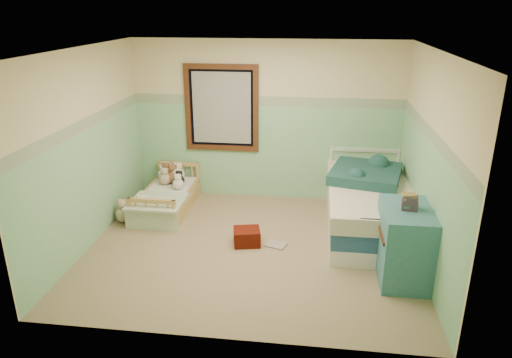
# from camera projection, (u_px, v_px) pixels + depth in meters

# --- Properties ---
(floor) EXTENTS (4.20, 3.60, 0.02)m
(floor) POSITION_uv_depth(u_px,v_px,m) (251.00, 248.00, 6.15)
(floor) COLOR gray
(floor) RESTS_ON ground
(ceiling) EXTENTS (4.20, 3.60, 0.02)m
(ceiling) POSITION_uv_depth(u_px,v_px,m) (250.00, 49.00, 5.27)
(ceiling) COLOR silver
(ceiling) RESTS_ON wall_back
(wall_back) EXTENTS (4.20, 0.04, 2.50)m
(wall_back) POSITION_uv_depth(u_px,v_px,m) (266.00, 122.00, 7.39)
(wall_back) COLOR beige
(wall_back) RESTS_ON floor
(wall_front) EXTENTS (4.20, 0.04, 2.50)m
(wall_front) POSITION_uv_depth(u_px,v_px,m) (222.00, 219.00, 4.04)
(wall_front) COLOR beige
(wall_front) RESTS_ON floor
(wall_left) EXTENTS (0.04, 3.60, 2.50)m
(wall_left) POSITION_uv_depth(u_px,v_px,m) (86.00, 150.00, 5.96)
(wall_left) COLOR beige
(wall_left) RESTS_ON floor
(wall_right) EXTENTS (0.04, 3.60, 2.50)m
(wall_right) POSITION_uv_depth(u_px,v_px,m) (430.00, 163.00, 5.46)
(wall_right) COLOR beige
(wall_right) RESTS_ON floor
(wainscot_mint) EXTENTS (4.20, 0.01, 1.50)m
(wainscot_mint) POSITION_uv_depth(u_px,v_px,m) (266.00, 152.00, 7.55)
(wainscot_mint) COLOR #8BC596
(wainscot_mint) RESTS_ON floor
(border_strip) EXTENTS (4.20, 0.01, 0.15)m
(border_strip) POSITION_uv_depth(u_px,v_px,m) (266.00, 101.00, 7.26)
(border_strip) COLOR #49744C
(border_strip) RESTS_ON wall_back
(window_frame) EXTENTS (1.16, 0.06, 1.36)m
(window_frame) POSITION_uv_depth(u_px,v_px,m) (222.00, 108.00, 7.36)
(window_frame) COLOR #3A1B0C
(window_frame) RESTS_ON wall_back
(window_blinds) EXTENTS (0.92, 0.01, 1.12)m
(window_blinds) POSITION_uv_depth(u_px,v_px,m) (222.00, 108.00, 7.37)
(window_blinds) COLOR #AFAFAB
(window_blinds) RESTS_ON window_frame
(toddler_bed_frame) EXTENTS (0.70, 1.40, 0.18)m
(toddler_bed_frame) POSITION_uv_depth(u_px,v_px,m) (167.00, 204.00, 7.26)
(toddler_bed_frame) COLOR #A58150
(toddler_bed_frame) RESTS_ON floor
(toddler_mattress) EXTENTS (0.64, 1.34, 0.12)m
(toddler_mattress) POSITION_uv_depth(u_px,v_px,m) (167.00, 195.00, 7.21)
(toddler_mattress) COLOR white
(toddler_mattress) RESTS_ON toddler_bed_frame
(patchwork_quilt) EXTENTS (0.76, 0.70, 0.03)m
(patchwork_quilt) POSITION_uv_depth(u_px,v_px,m) (157.00, 202.00, 6.78)
(patchwork_quilt) COLOR #7394AF
(patchwork_quilt) RESTS_ON toddler_mattress
(plush_bed_brown) EXTENTS (0.20, 0.20, 0.20)m
(plush_bed_brown) POSITION_uv_depth(u_px,v_px,m) (166.00, 174.00, 7.64)
(plush_bed_brown) COLOR brown
(plush_bed_brown) RESTS_ON toddler_mattress
(plush_bed_white) EXTENTS (0.20, 0.20, 0.20)m
(plush_bed_white) POSITION_uv_depth(u_px,v_px,m) (178.00, 174.00, 7.61)
(plush_bed_white) COLOR white
(plush_bed_white) RESTS_ON toddler_mattress
(plush_bed_tan) EXTENTS (0.19, 0.19, 0.19)m
(plush_bed_tan) POSITION_uv_depth(u_px,v_px,m) (165.00, 179.00, 7.43)
(plush_bed_tan) COLOR tan
(plush_bed_tan) RESTS_ON toddler_mattress
(plush_bed_dark) EXTENTS (0.16, 0.16, 0.16)m
(plush_bed_dark) POSITION_uv_depth(u_px,v_px,m) (179.00, 180.00, 7.41)
(plush_bed_dark) COLOR black
(plush_bed_dark) RESTS_ON toddler_mattress
(plush_floor_cream) EXTENTS (0.27, 0.27, 0.27)m
(plush_floor_cream) POSITION_uv_depth(u_px,v_px,m) (144.00, 212.00, 6.87)
(plush_floor_cream) COLOR #F1E6C2
(plush_floor_cream) RESTS_ON floor
(plush_floor_tan) EXTENTS (0.24, 0.24, 0.24)m
(plush_floor_tan) POSITION_uv_depth(u_px,v_px,m) (124.00, 214.00, 6.84)
(plush_floor_tan) COLOR tan
(plush_floor_tan) RESTS_ON floor
(twin_bed_frame) EXTENTS (1.09, 2.18, 0.22)m
(twin_bed_frame) POSITION_uv_depth(u_px,v_px,m) (368.00, 223.00, 6.59)
(twin_bed_frame) COLOR white
(twin_bed_frame) RESTS_ON floor
(twin_boxspring) EXTENTS (1.09, 2.18, 0.22)m
(twin_boxspring) POSITION_uv_depth(u_px,v_px,m) (369.00, 208.00, 6.52)
(twin_boxspring) COLOR navy
(twin_boxspring) RESTS_ON twin_bed_frame
(twin_mattress) EXTENTS (1.13, 2.22, 0.22)m
(twin_mattress) POSITION_uv_depth(u_px,v_px,m) (370.00, 194.00, 6.44)
(twin_mattress) COLOR beige
(twin_mattress) RESTS_ON twin_boxspring
(teal_blanket) EXTENTS (1.12, 1.17, 0.14)m
(teal_blanket) POSITION_uv_depth(u_px,v_px,m) (366.00, 174.00, 6.66)
(teal_blanket) COLOR #163B37
(teal_blanket) RESTS_ON twin_mattress
(dresser) EXTENTS (0.54, 0.86, 0.86)m
(dresser) POSITION_uv_depth(u_px,v_px,m) (404.00, 244.00, 5.35)
(dresser) COLOR #2C7475
(dresser) RESTS_ON floor
(book_stack) EXTENTS (0.17, 0.14, 0.16)m
(book_stack) POSITION_uv_depth(u_px,v_px,m) (410.00, 203.00, 5.15)
(book_stack) COLOR brown
(book_stack) RESTS_ON dresser
(red_pillow) EXTENTS (0.40, 0.36, 0.21)m
(red_pillow) POSITION_uv_depth(u_px,v_px,m) (247.00, 237.00, 6.20)
(red_pillow) COLOR maroon
(red_pillow) RESTS_ON floor
(floor_book) EXTENTS (0.31, 0.27, 0.02)m
(floor_book) POSITION_uv_depth(u_px,v_px,m) (276.00, 245.00, 6.20)
(floor_book) COLOR gold
(floor_book) RESTS_ON floor
(extra_plush_0) EXTENTS (0.17, 0.17, 0.17)m
(extra_plush_0) POSITION_uv_depth(u_px,v_px,m) (163.00, 174.00, 7.66)
(extra_plush_0) COLOR white
(extra_plush_0) RESTS_ON toddler_mattress
(extra_plush_1) EXTENTS (0.21, 0.21, 0.21)m
(extra_plush_1) POSITION_uv_depth(u_px,v_px,m) (173.00, 177.00, 7.48)
(extra_plush_1) COLOR brown
(extra_plush_1) RESTS_ON toddler_mattress
(extra_plush_2) EXTENTS (0.17, 0.17, 0.17)m
(extra_plush_2) POSITION_uv_depth(u_px,v_px,m) (176.00, 178.00, 7.48)
(extra_plush_2) COLOR white
(extra_plush_2) RESTS_ON toddler_mattress
(extra_plush_3) EXTENTS (0.18, 0.18, 0.18)m
(extra_plush_3) POSITION_uv_depth(u_px,v_px,m) (168.00, 174.00, 7.66)
(extra_plush_3) COLOR white
(extra_plush_3) RESTS_ON toddler_mattress
(extra_plush_4) EXTENTS (0.20, 0.20, 0.20)m
(extra_plush_4) POSITION_uv_depth(u_px,v_px,m) (166.00, 173.00, 7.67)
(extra_plush_4) COLOR tan
(extra_plush_4) RESTS_ON toddler_mattress
(extra_plush_5) EXTENTS (0.17, 0.17, 0.17)m
(extra_plush_5) POSITION_uv_depth(u_px,v_px,m) (178.00, 184.00, 7.23)
(extra_plush_5) COLOR white
(extra_plush_5) RESTS_ON toddler_mattress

